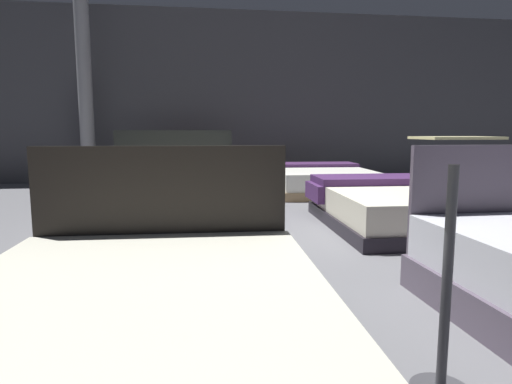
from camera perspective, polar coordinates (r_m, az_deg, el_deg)
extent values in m
cube|color=slate|center=(4.44, 4.86, -5.95)|extent=(18.00, 18.00, 0.02)
cube|color=#47474C|center=(9.49, -2.17, 12.12)|extent=(18.00, 0.06, 3.50)
cube|color=black|center=(2.06, -14.53, -20.26)|extent=(1.72, 2.04, 0.17)
cube|color=silver|center=(1.98, -14.74, -15.04)|extent=(1.66, 1.97, 0.24)
cube|color=black|center=(2.87, -11.94, -3.78)|extent=(1.56, 0.09, 0.96)
cube|color=#584D5D|center=(3.56, 29.46, -2.41)|extent=(1.44, 0.05, 0.95)
cube|color=black|center=(4.66, -10.74, -3.99)|extent=(1.51, 1.92, 0.20)
cube|color=silver|center=(4.62, -10.83, -0.86)|extent=(1.45, 1.86, 0.31)
cube|color=black|center=(5.55, -10.44, 2.36)|extent=(1.41, 0.05, 1.06)
cube|color=black|center=(5.09, 17.46, -3.57)|extent=(1.52, 2.10, 0.14)
cube|color=silver|center=(5.06, 17.56, -1.29)|extent=(1.46, 2.03, 0.27)
cube|color=#462657|center=(5.64, 14.93, 1.56)|extent=(1.46, 0.71, 0.08)
cube|color=#462657|center=(5.44, 7.54, 0.01)|extent=(0.10, 0.67, 0.20)
cube|color=#462657|center=(5.97, 21.55, 0.22)|extent=(0.10, 0.67, 0.20)
cube|color=brown|center=(7.36, -9.98, 0.06)|extent=(1.64, 2.14, 0.13)
cube|color=silver|center=(7.33, -10.02, 1.58)|extent=(1.58, 2.08, 0.27)
cube|color=brown|center=(8.34, -9.49, 3.80)|extent=(1.46, 0.11, 0.94)
cube|color=#213936|center=(8.01, -9.65, 3.36)|extent=(1.56, 0.68, 0.08)
cube|color=#213936|center=(8.12, -15.18, 2.30)|extent=(0.11, 0.61, 0.19)
cube|color=#213936|center=(8.01, -4.00, 2.48)|extent=(0.11, 0.61, 0.19)
cylinder|color=maroon|center=(8.11, -9.62, 4.43)|extent=(1.13, 0.30, 0.25)
cube|color=#917553|center=(7.70, 8.34, 0.47)|extent=(1.70, 2.14, 0.13)
cube|color=white|center=(7.68, 8.37, 1.95)|extent=(1.63, 2.08, 0.27)
cube|color=#482756|center=(8.31, 7.27, 3.53)|extent=(1.62, 0.74, 0.05)
cube|color=#482756|center=(8.18, 1.76, 2.66)|extent=(0.08, 0.68, 0.19)
cube|color=#482756|center=(8.54, 12.53, 2.70)|extent=(0.08, 0.68, 0.19)
cylinder|color=#3F3F44|center=(1.91, 23.34, -10.70)|extent=(0.04, 0.04, 0.92)
cube|color=beige|center=(1.82, 24.31, 6.36)|extent=(0.28, 0.20, 0.01)
cylinder|color=#99999E|center=(9.19, -21.11, 11.74)|extent=(0.27, 0.27, 3.50)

